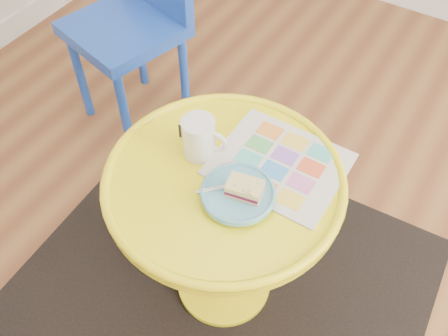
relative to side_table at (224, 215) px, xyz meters
The scene contains 9 objects.
room_walls 1.24m from the side_table, 124.81° to the left, with size 4.00×4.00×4.00m.
rug 0.42m from the side_table, 136.85° to the right, with size 1.30×1.10×0.01m, color black.
side_table is the anchor object (origin of this frame).
chair 0.95m from the side_table, 142.66° to the left, with size 0.47×0.47×0.87m.
newspaper 0.23m from the side_table, 49.09° to the left, with size 0.33×0.28×0.01m, color silver.
mug 0.25m from the side_table, 157.67° to the left, with size 0.12×0.09×0.11m.
plate 0.20m from the side_table, 30.24° to the right, with size 0.18×0.18×0.02m.
cake_slice 0.23m from the side_table, 22.07° to the right, with size 0.09×0.07×0.04m.
fork 0.20m from the side_table, 49.03° to the right, with size 0.11×0.11×0.00m.
Camera 1 is at (0.09, -0.64, 1.58)m, focal length 40.00 mm.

